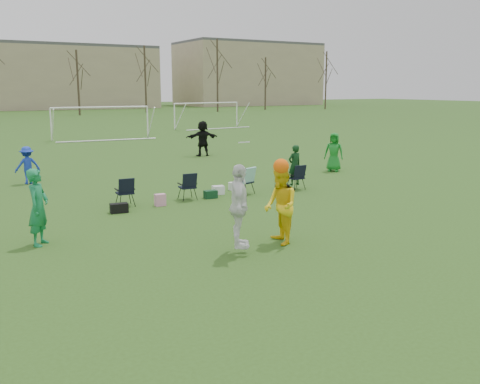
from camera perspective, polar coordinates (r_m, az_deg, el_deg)
ground at (r=12.15m, az=8.57°, el=-7.71°), size 260.00×260.00×0.00m
fielder_green_near at (r=14.17m, az=-20.71°, el=-1.53°), size 0.77×0.85×1.94m
fielder_blue at (r=23.48m, az=-21.74°, el=2.67°), size 1.04×0.67×1.53m
fielder_green_far at (r=25.50m, az=9.98°, el=4.22°), size 1.02×1.05×1.81m
fielder_black at (r=30.88m, az=-4.00°, el=5.73°), size 1.93×0.83×2.02m
center_contest at (r=12.96m, az=2.48°, el=-1.42°), size 2.31×1.44×2.70m
sideline_setup at (r=19.44m, az=-1.13°, el=1.13°), size 7.76×1.86×1.72m
goal_mid at (r=42.52m, az=-14.64°, el=8.10°), size 7.40×0.63×2.46m
goal_right at (r=52.43m, az=-3.55°, el=8.94°), size 7.35×1.14×2.46m
building_row at (r=105.91m, az=-22.71°, el=11.41°), size 126.00×16.00×13.00m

